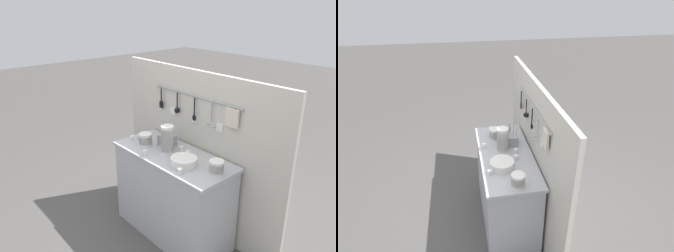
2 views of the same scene
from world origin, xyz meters
TOP-DOWN VIEW (x-y plane):
  - ground_plane at (0.00, 0.00)m, footprint 20.00×20.00m
  - counter at (0.00, 0.00)m, footprint 1.21×0.53m
  - back_wall at (0.00, 0.30)m, footprint 2.01×0.11m
  - bowl_stack_tall_left at (-0.32, -0.07)m, footprint 0.13×0.13m
  - bowl_stack_nested_right at (0.50, 0.02)m, footprint 0.12×0.12m
  - bowl_stack_back_corner at (-0.06, -0.02)m, footprint 0.12×0.12m
  - plate_stack at (0.22, -0.07)m, footprint 0.23×0.23m
  - steel_mixing_bowl at (-0.52, 0.09)m, footprint 0.11×0.11m
  - cutlery_caddy at (-0.19, 0.09)m, footprint 0.14×0.14m
  - cup_edge_near at (0.31, -0.20)m, footprint 0.04×0.04m
  - cup_mid_row at (0.11, 0.08)m, footprint 0.04×0.04m
  - cup_front_right at (-0.15, -0.20)m, footprint 0.04×0.04m
  - cup_beside_plates at (-0.51, -0.09)m, footprint 0.04×0.04m
  - cup_edge_far at (0.00, 0.10)m, footprint 0.04×0.04m
  - cup_by_caddy at (-0.47, -0.03)m, footprint 0.04×0.04m

SIDE VIEW (x-z plane):
  - ground_plane at x=0.00m, z-range 0.00..0.00m
  - counter at x=0.00m, z-range 0.00..0.87m
  - back_wall at x=0.00m, z-range 0.00..1.61m
  - steel_mixing_bowl at x=-0.52m, z-range 0.87..0.90m
  - cup_edge_near at x=0.31m, z-range 0.87..0.91m
  - cup_mid_row at x=0.11m, z-range 0.87..0.91m
  - cup_front_right at x=-0.15m, z-range 0.87..0.91m
  - cup_beside_plates at x=-0.51m, z-range 0.87..0.91m
  - cup_edge_far at x=0.00m, z-range 0.87..0.91m
  - cup_by_caddy at x=-0.47m, z-range 0.87..0.91m
  - plate_stack at x=0.22m, z-range 0.87..0.94m
  - cutlery_caddy at x=-0.19m, z-range 0.79..1.05m
  - bowl_stack_nested_right at x=0.50m, z-range 0.87..0.98m
  - bowl_stack_tall_left at x=-0.32m, z-range 0.87..0.99m
  - bowl_stack_back_corner at x=-0.06m, z-range 0.87..1.13m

